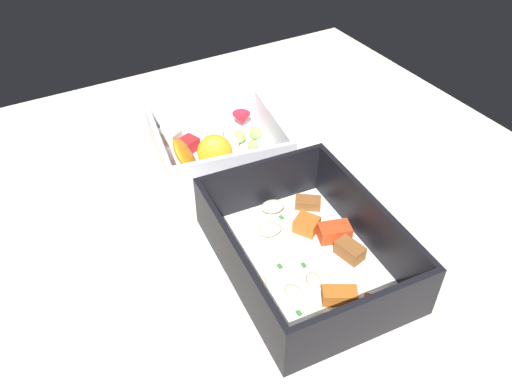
{
  "coord_description": "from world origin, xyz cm",
  "views": [
    {
      "loc": [
        38.22,
        -21.75,
        42.48
      ],
      "look_at": [
        -1.67,
        0.7,
        4.0
      ],
      "focal_mm": 36.22,
      "sensor_mm": 36.0,
      "label": 1
    }
  ],
  "objects": [
    {
      "name": "table_surface",
      "position": [
        0.0,
        0.0,
        1.0
      ],
      "size": [
        80.0,
        80.0,
        2.0
      ],
      "primitive_type": "cube",
      "color": "beige",
      "rests_on": "ground"
    },
    {
      "name": "fruit_bowl",
      "position": [
        -12.71,
        0.96,
        3.78
      ],
      "size": [
        17.05,
        18.08,
        5.36
      ],
      "rotation": [
        0.0,
        0.0,
        -0.17
      ],
      "color": "white",
      "rests_on": "table_surface"
    },
    {
      "name": "candy_bar",
      "position": [
        -1.0,
        11.59,
        2.6
      ],
      "size": [
        7.15,
        2.88,
        1.2
      ],
      "primitive_type": "cube",
      "rotation": [
        0.0,
        0.0,
        0.07
      ],
      "color": "#51197A",
      "rests_on": "table_surface"
    },
    {
      "name": "pasta_container",
      "position": [
        9.19,
        0.45,
        4.07
      ],
      "size": [
        22.41,
        17.25,
        6.68
      ],
      "rotation": [
        0.0,
        0.0,
        -0.08
      ],
      "color": "white",
      "rests_on": "table_surface"
    }
  ]
}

